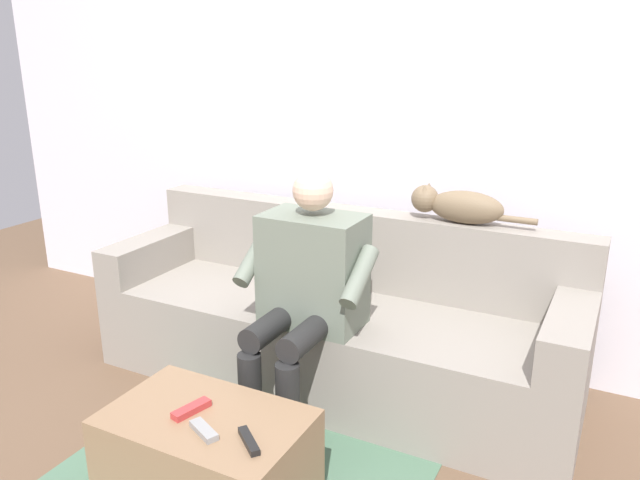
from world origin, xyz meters
name	(u,v)px	position (x,y,z in m)	size (l,w,h in m)	color
ground_plane	(258,457)	(0.00, 0.60, 0.00)	(8.00, 8.00, 0.00)	brown
back_wall	(380,110)	(0.00, -0.66, 1.32)	(5.46, 0.06, 2.64)	silver
couch	(334,326)	(0.00, -0.12, 0.30)	(2.37, 0.76, 0.84)	gray
coffee_table	(208,462)	(0.00, 0.93, 0.19)	(0.72, 0.46, 0.39)	#8C6B4C
person_solo_seated	(307,284)	(-0.03, 0.22, 0.65)	(0.59, 0.58, 1.14)	slate
cat_on_backrest	(457,205)	(-0.51, -0.38, 0.93)	(0.59, 0.14, 0.17)	#756047
remote_red	(191,409)	(0.06, 0.93, 0.40)	(0.15, 0.04, 0.02)	#B73333
remote_black	(249,441)	(-0.23, 0.99, 0.40)	(0.15, 0.03, 0.02)	black
remote_gray	(204,430)	(-0.06, 1.01, 0.40)	(0.13, 0.04, 0.02)	gray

